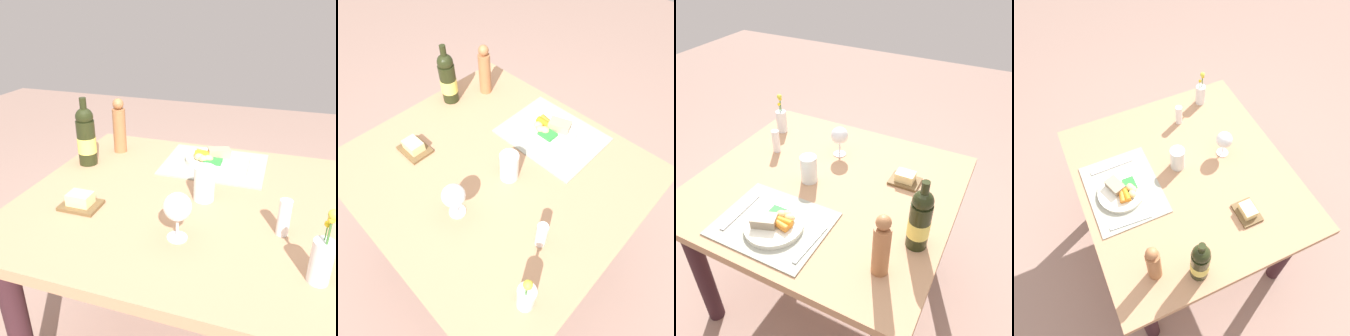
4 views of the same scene
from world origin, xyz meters
The scene contains 12 objects.
dining_table centered at (0.00, 0.00, 0.62)m, with size 1.11×1.02×0.75m.
placemat centered at (-0.05, -0.30, 0.75)m, with size 0.42×0.34×0.01m, color #999A8A.
dinner_plate centered at (-0.04, -0.31, 0.77)m, with size 0.22×0.22×0.06m.
fork centered at (-0.21, -0.31, 0.75)m, with size 0.02×0.22×0.01m, color silver.
knife centered at (0.13, -0.33, 0.75)m, with size 0.01×0.19×0.01m, color silver.
wine_glass centered at (-0.06, 0.24, 0.85)m, with size 0.08×0.08×0.15m.
flower_vase centered at (-0.44, 0.30, 0.81)m, with size 0.05×0.05×0.21m.
butter_dish centered at (0.30, 0.17, 0.77)m, with size 0.13×0.10×0.05m.
salt_shaker centered at (-0.34, 0.12, 0.80)m, with size 0.04×0.04×0.11m, color white.
pepper_mill centered at (0.39, -0.32, 0.86)m, with size 0.06×0.06×0.25m.
wine_bottle centered at (0.46, -0.15, 0.86)m, with size 0.08×0.08×0.28m.
water_tumbler centered at (-0.08, -0.01, 0.80)m, with size 0.07×0.07×0.12m.
Camera 1 is at (-0.30, 1.07, 1.38)m, focal length 38.56 mm.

